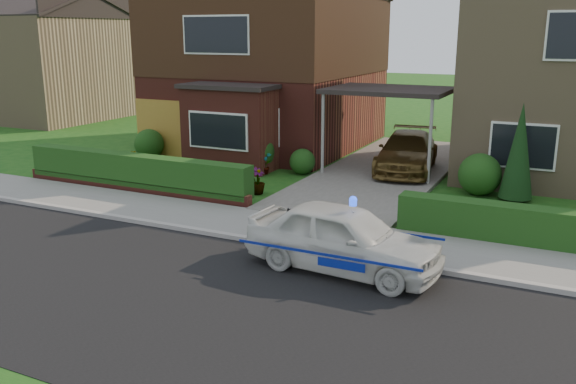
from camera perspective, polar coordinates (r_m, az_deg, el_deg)
The scene contains 22 objects.
ground at distance 10.79m, azimuth -8.34°, elevation -10.09°, with size 120.00×120.00×0.00m, color #164A13.
road at distance 10.79m, azimuth -8.34°, elevation -10.09°, with size 60.00×6.00×0.02m, color black.
kerb at distance 13.20m, azimuth -0.94°, elevation -4.91°, with size 60.00×0.16×0.12m, color #9E9993.
sidewalk at distance 14.10m, azimuth 0.98°, elevation -3.66°, with size 60.00×2.00×0.10m, color slate.
driveway at distance 20.34m, azimuth 9.16°, elevation 1.97°, with size 3.80×12.00×0.12m, color #666059.
house_left at distance 24.73m, azimuth -1.69°, elevation 13.17°, with size 7.50×9.53×7.25m.
carport_link at distance 19.89m, azimuth 9.43°, elevation 9.25°, with size 3.80×3.00×2.77m.
garage_door at distance 22.97m, azimuth -11.73°, elevation 5.82°, with size 2.20×0.10×2.10m, color olive.
dwarf_wall at distance 18.07m, azimuth -14.30°, elevation 0.46°, with size 7.70×0.25×0.36m, color maroon.
hedge_left at distance 18.23m, azimuth -13.96°, elevation 0.02°, with size 7.50×0.55×0.90m, color #193812.
hedge_right at distance 14.14m, azimuth 25.26°, elevation -5.29°, with size 7.50×0.55×0.80m, color #193812.
shrub_left_far at distance 22.85m, azimuth -12.86°, elevation 4.42°, with size 1.08×1.08×1.08m, color #193812.
shrub_left_mid at distance 20.19m, azimuth -3.14°, elevation 3.78°, with size 1.32×1.32×1.32m, color #193812.
shrub_left_near at distance 19.80m, azimuth 1.35°, elevation 2.87°, with size 0.84×0.84×0.84m, color #193812.
shrub_right_near at distance 18.04m, azimuth 17.51°, elevation 1.58°, with size 1.20×1.20×1.20m, color #193812.
conifer_a at distance 17.60m, azimuth 20.80°, elevation 3.31°, with size 0.90×0.90×2.60m, color black.
neighbour_left at distance 35.17m, azimuth -21.40°, elevation 10.69°, with size 6.50×7.00×5.20m, color #987E5D.
police_car at distance 11.78m, azimuth 5.19°, elevation -4.36°, with size 3.54×3.96×1.47m.
driveway_car at distance 20.13m, azimuth 11.09°, elevation 3.71°, with size 1.72×4.24×1.23m, color brown.
potted_plant_a at distance 19.73m, azimuth -2.15°, elevation 2.74°, with size 0.41×0.28×0.79m, color gray.
potted_plant_b at distance 20.95m, azimuth -14.39°, elevation 2.83°, with size 0.37×0.30×0.67m, color gray.
potted_plant_c at distance 17.34m, azimuth -2.88°, elevation 1.00°, with size 0.43×0.43×0.76m, color gray.
Camera 1 is at (5.59, -8.05, 4.51)m, focal length 38.00 mm.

